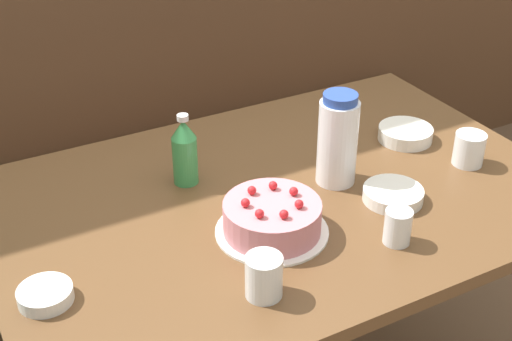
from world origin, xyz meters
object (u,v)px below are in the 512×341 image
glass_water_tall (398,227)px  bowl_side_dish (393,195)px  birthday_cake (272,218)px  glass_shot_small (264,276)px  bowl_rice_small (405,134)px  bench_seat (165,209)px  glass_tumbler_short (469,149)px  water_pitcher (338,140)px  bowl_soup_white (45,295)px  soju_bottle (185,151)px

glass_water_tall → bowl_side_dish: bearing=54.9°
birthday_cake → glass_shot_small: bearing=-124.0°
birthday_cake → glass_water_tall: size_ratio=3.16×
bowl_side_dish → bowl_rice_small: bearing=46.2°
bench_seat → glass_tumbler_short: bearing=-61.8°
water_pitcher → glass_water_tall: size_ratio=2.95×
bowl_soup_white → bowl_side_dish: bearing=-2.5°
water_pitcher → glass_tumbler_short: size_ratio=2.77×
bowl_side_dish → glass_water_tall: bearing=-125.1°
glass_water_tall → birthday_cake: bearing=144.4°
bench_seat → glass_water_tall: 1.27m
glass_shot_small → bench_seat: bearing=79.4°
birthday_cake → bowl_rice_small: 0.57m
birthday_cake → bowl_side_dish: bearing=-4.1°
bowl_side_dish → glass_shot_small: glass_shot_small is taller
bowl_rice_small → glass_water_tall: (-0.31, -0.36, 0.02)m
water_pitcher → glass_water_tall: water_pitcher is taller
bowl_side_dish → bench_seat: bearing=102.8°
birthday_cake → glass_shot_small: (-0.12, -0.17, 0.01)m
soju_bottle → bowl_soup_white: 0.51m
birthday_cake → soju_bottle: (-0.08, 0.29, 0.05)m
soju_bottle → bowl_soup_white: bearing=-146.7°
bench_seat → birthday_cake: 1.13m
soju_bottle → bowl_side_dish: soju_bottle is taller
soju_bottle → bowl_soup_white: soju_bottle is taller
bowl_soup_white → glass_shot_small: glass_shot_small is taller
glass_water_tall → glass_shot_small: size_ratio=0.89×
water_pitcher → glass_tumbler_short: 0.37m
birthday_cake → glass_water_tall: bearing=-35.6°
glass_tumbler_short → bench_seat: bearing=118.2°
bench_seat → birthday_cake: size_ratio=9.08×
water_pitcher → soju_bottle: bearing=152.4°
birthday_cake → soju_bottle: size_ratio=1.37×
birthday_cake → bench_seat: bearing=84.3°
bench_seat → glass_water_tall: size_ratio=28.72×
bowl_rice_small → glass_water_tall: size_ratio=1.84×
bench_seat → bowl_soup_white: size_ratio=21.19×
bowl_soup_white → bowl_rice_small: size_ratio=0.74×
bowl_rice_small → bowl_side_dish: (-0.22, -0.23, -0.00)m
birthday_cake → glass_tumbler_short: size_ratio=2.97×
bench_seat → bowl_side_dish: bowl_side_dish is taller
bowl_soup_white → bowl_rice_small: 1.06m
bowl_side_dish → glass_shot_small: 0.46m
water_pitcher → glass_water_tall: (-0.02, -0.28, -0.08)m
bowl_soup_white → glass_water_tall: size_ratio=1.36×
bench_seat → bowl_soup_white: bearing=-122.2°
soju_bottle → glass_shot_small: bearing=-94.3°
water_pitcher → bowl_soup_white: water_pitcher is taller
bowl_rice_small → glass_tumbler_short: glass_tumbler_short is taller
water_pitcher → glass_water_tall: bearing=-95.2°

